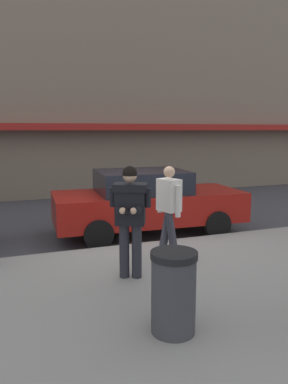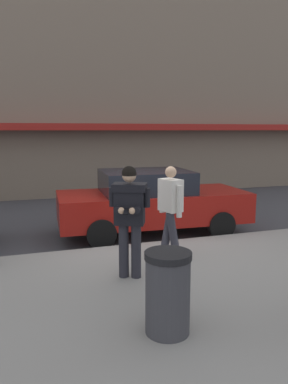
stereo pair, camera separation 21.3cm
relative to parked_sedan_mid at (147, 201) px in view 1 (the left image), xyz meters
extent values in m
plane|color=#3D3D42|center=(-0.52, -0.92, -0.79)|extent=(80.00, 80.00, 0.00)
cube|color=gray|center=(0.48, -3.77, -0.72)|extent=(32.00, 5.30, 0.14)
cube|color=silver|center=(0.48, -0.87, -0.79)|extent=(28.00, 0.12, 0.01)
cube|color=#756656|center=(0.48, 7.58, 6.09)|extent=(28.00, 4.00, 13.76)
cube|color=maroon|center=(0.48, 5.23, 1.81)|extent=(26.60, 0.70, 0.24)
cube|color=maroon|center=(0.04, 0.00, -0.12)|extent=(4.59, 2.05, 0.70)
cube|color=black|center=(-0.14, 0.01, 0.49)|extent=(2.15, 1.74, 0.52)
cylinder|color=black|center=(1.48, 0.78, -0.47)|extent=(0.65, 0.25, 0.64)
cylinder|color=black|center=(1.39, -0.93, -0.47)|extent=(0.65, 0.25, 0.64)
cylinder|color=black|center=(-1.31, 0.92, -0.47)|extent=(0.65, 0.25, 0.64)
cylinder|color=black|center=(-1.40, -0.79, -0.47)|extent=(0.65, 0.25, 0.64)
cylinder|color=#23232B|center=(-1.26, -2.87, -0.21)|extent=(0.16, 0.16, 0.88)
cylinder|color=#23232B|center=(-1.44, -2.78, -0.21)|extent=(0.16, 0.16, 0.88)
cube|color=black|center=(-1.35, -2.82, 0.55)|extent=(0.54, 0.46, 0.64)
cube|color=black|center=(-1.35, -2.82, 0.82)|extent=(0.61, 0.53, 0.12)
cylinder|color=black|center=(-1.10, -2.94, 0.66)|extent=(0.11, 0.11, 0.30)
cylinder|color=black|center=(-1.28, -3.03, 0.51)|extent=(0.22, 0.31, 0.10)
sphere|color=tan|center=(-1.40, -3.13, 0.51)|extent=(0.10, 0.10, 0.10)
cylinder|color=black|center=(-1.59, -2.71, 0.66)|extent=(0.11, 0.11, 0.30)
cylinder|color=black|center=(-1.55, -2.91, 0.51)|extent=(0.22, 0.31, 0.10)
sphere|color=tan|center=(-1.54, -3.06, 0.51)|extent=(0.10, 0.10, 0.10)
cube|color=black|center=(-1.49, -3.13, 0.51)|extent=(0.13, 0.16, 0.07)
sphere|color=tan|center=(-1.36, -2.85, 1.01)|extent=(0.22, 0.22, 0.22)
sphere|color=black|center=(-1.36, -2.85, 1.04)|extent=(0.23, 0.23, 0.23)
cylinder|color=#33333D|center=(-0.36, -1.96, -0.22)|extent=(0.36, 0.24, 0.87)
cylinder|color=#33333D|center=(-0.31, -2.13, -0.22)|extent=(0.36, 0.24, 0.87)
cube|color=silver|center=(-0.34, -2.05, 0.51)|extent=(0.39, 0.48, 0.60)
cylinder|color=silver|center=(-0.41, -1.81, 0.43)|extent=(0.10, 0.10, 0.58)
cylinder|color=silver|center=(-0.26, -2.28, 0.43)|extent=(0.10, 0.10, 0.58)
sphere|color=tan|center=(-0.34, -2.05, 0.94)|extent=(0.21, 0.21, 0.21)
cylinder|color=#38383D|center=(-1.39, -4.57, -0.20)|extent=(0.52, 0.52, 0.90)
cylinder|color=black|center=(-1.39, -4.57, 0.29)|extent=(0.55, 0.55, 0.08)
camera|label=1|loc=(-3.12, -8.30, 1.70)|focal=35.00mm
camera|label=2|loc=(-2.92, -8.36, 1.70)|focal=35.00mm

